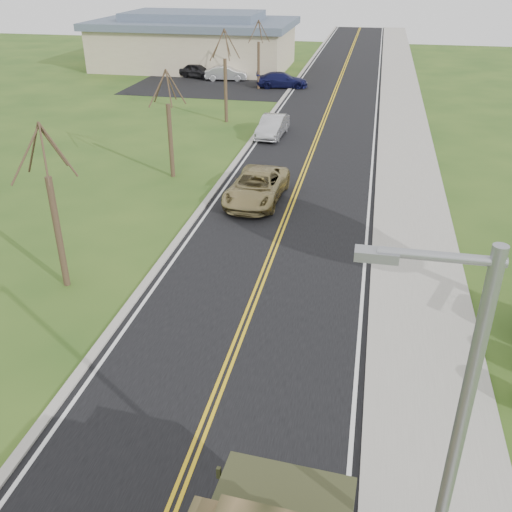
# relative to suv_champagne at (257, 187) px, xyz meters

# --- Properties ---
(road) EXTENTS (8.00, 120.00, 0.01)m
(road) POSITION_rel_suv_champagne_xyz_m (1.76, 20.55, -0.73)
(road) COLOR black
(road) RESTS_ON ground
(curb_right) EXTENTS (0.30, 120.00, 0.12)m
(curb_right) POSITION_rel_suv_champagne_xyz_m (5.91, 20.55, -0.68)
(curb_right) COLOR #9E998E
(curb_right) RESTS_ON ground
(sidewalk_right) EXTENTS (3.20, 120.00, 0.10)m
(sidewalk_right) POSITION_rel_suv_champagne_xyz_m (7.66, 20.55, -0.69)
(sidewalk_right) COLOR #9E998E
(sidewalk_right) RESTS_ON ground
(curb_left) EXTENTS (0.30, 120.00, 0.10)m
(curb_left) POSITION_rel_suv_champagne_xyz_m (-2.39, 20.55, -0.69)
(curb_left) COLOR #9E998E
(curb_left) RESTS_ON ground
(street_light) EXTENTS (1.65, 0.22, 8.00)m
(street_light) POSITION_rel_suv_champagne_xyz_m (6.66, -19.95, 3.69)
(street_light) COLOR gray
(street_light) RESTS_ON ground
(bare_tree_a) EXTENTS (1.93, 2.26, 6.08)m
(bare_tree_a) POSITION_rel_suv_champagne_xyz_m (-5.24, -9.45, 1.89)
(bare_tree_a) COLOR #38281C
(bare_tree_a) RESTS_ON ground
(bare_tree_b) EXTENTS (1.83, 2.14, 5.73)m
(bare_tree_b) POSITION_rel_suv_champagne_xyz_m (-5.24, 2.55, 1.74)
(bare_tree_b) COLOR #38281C
(bare_tree_b) RESTS_ON ground
(bare_tree_c) EXTENTS (2.04, 2.39, 6.42)m
(bare_tree_c) POSITION_rel_suv_champagne_xyz_m (-5.24, 14.55, 2.04)
(bare_tree_c) COLOR #38281C
(bare_tree_c) RESTS_ON ground
(bare_tree_d) EXTENTS (1.88, 2.20, 5.91)m
(bare_tree_d) POSITION_rel_suv_champagne_xyz_m (-5.24, 26.55, 1.81)
(bare_tree_d) COLOR #38281C
(bare_tree_d) RESTS_ON ground
(commercial_building) EXTENTS (25.50, 21.50, 5.65)m
(commercial_building) POSITION_rel_suv_champagne_xyz_m (-14.22, 36.53, 1.95)
(commercial_building) COLOR tan
(commercial_building) RESTS_ON ground
(suv_champagne) EXTENTS (2.70, 5.42, 1.48)m
(suv_champagne) POSITION_rel_suv_champagne_xyz_m (0.00, 0.00, 0.00)
(suv_champagne) COLOR #9C8C58
(suv_champagne) RESTS_ON ground
(sedan_silver) EXTENTS (1.71, 4.29, 1.39)m
(sedan_silver) POSITION_rel_suv_champagne_xyz_m (-1.24, 11.42, -0.04)
(sedan_silver) COLOR #B2B2B7
(sedan_silver) RESTS_ON ground
(lot_car_dark) EXTENTS (4.43, 2.99, 1.40)m
(lot_car_dark) POSITION_rel_suv_champagne_xyz_m (-12.15, 30.55, -0.04)
(lot_car_dark) COLOR black
(lot_car_dark) RESTS_ON ground
(lot_car_silver) EXTENTS (4.26, 1.98, 1.35)m
(lot_car_silver) POSITION_rel_suv_champagne_xyz_m (-9.13, 29.87, -0.06)
(lot_car_silver) COLOR silver
(lot_car_silver) RESTS_ON ground
(lot_car_navy) EXTENTS (5.01, 2.75, 1.37)m
(lot_car_navy) POSITION_rel_suv_champagne_xyz_m (-3.24, 27.56, -0.05)
(lot_car_navy) COLOR #10123E
(lot_car_navy) RESTS_ON ground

